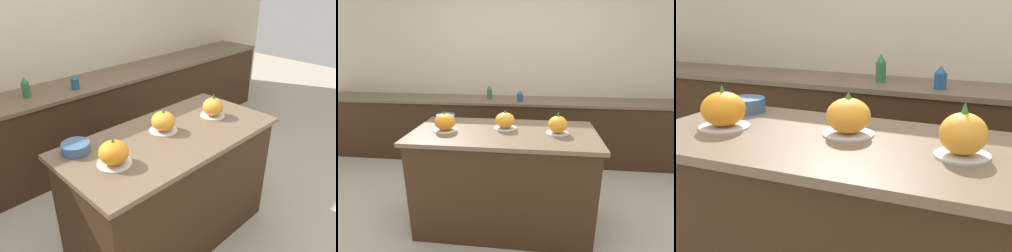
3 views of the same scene
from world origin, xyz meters
TOP-DOWN VIEW (x-y plane):
  - wall_back at (0.00, 1.86)m, footprint 8.00×0.06m
  - kitchen_island at (0.00, 0.00)m, footprint 1.61×0.78m
  - back_counter at (0.00, 1.53)m, footprint 6.00×0.60m
  - pumpkin_cake_left at (-0.51, -0.03)m, footprint 0.21×0.21m
  - pumpkin_cake_center at (-0.00, 0.08)m, footprint 0.21×0.21m
  - pumpkin_cake_right at (0.46, 0.00)m, footprint 0.19×0.19m
  - bottle_tall at (-0.40, 1.52)m, footprint 0.07×0.07m
  - bottle_short at (0.05, 1.42)m, footprint 0.08×0.08m
  - mixing_bowl at (-0.61, 0.25)m, footprint 0.18×0.18m

SIDE VIEW (x-z plane):
  - back_counter at x=0.00m, z-range 0.00..0.90m
  - kitchen_island at x=0.00m, z-range 0.00..0.94m
  - mixing_bowl at x=-0.61m, z-range 0.94..1.00m
  - bottle_short at x=0.05m, z-range 0.90..1.05m
  - bottle_tall at x=-0.40m, z-range 0.90..1.10m
  - pumpkin_cake_center at x=0.00m, z-range 0.92..1.09m
  - pumpkin_cake_left at x=-0.51m, z-range 0.92..1.10m
  - pumpkin_cake_right at x=0.46m, z-range 0.92..1.11m
  - wall_back at x=0.00m, z-range 0.00..2.50m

